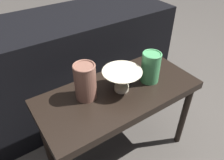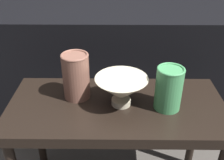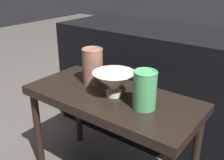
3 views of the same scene
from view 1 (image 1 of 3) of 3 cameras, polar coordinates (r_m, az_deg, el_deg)
ground_plane at (r=1.41m, az=1.42°, el=-17.91°), size 8.00×8.00×0.00m
table at (r=1.09m, az=1.76°, el=-5.17°), size 0.79×0.37×0.48m
couch_backdrop at (r=1.52m, az=-10.18°, el=4.03°), size 1.33×0.50×0.68m
bowl at (r=1.03m, az=2.45°, el=0.40°), size 0.19×0.19×0.11m
vase_textured_left at (r=0.97m, az=-7.00°, el=-0.30°), size 0.10×0.10×0.18m
vase_colorful_right at (r=1.09m, az=10.06°, el=3.41°), size 0.09×0.09×0.16m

